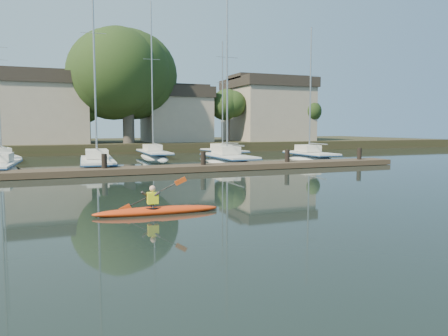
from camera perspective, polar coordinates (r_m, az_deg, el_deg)
name	(u,v)px	position (r m, az deg, el deg)	size (l,w,h in m)	color
ground	(262,218)	(13.36, 5.02, -6.50)	(160.00, 160.00, 0.00)	black
kayak	(156,209)	(14.02, -8.83, -5.32)	(4.02, 0.95, 1.28)	red
dock	(156,169)	(26.44, -8.87, -0.16)	(34.00, 2.00, 1.80)	#4D3D2C
sailboat_2	(97,171)	(30.15, -16.20, -0.38)	(2.77, 9.29, 15.16)	white
sailboat_3	(228,166)	(32.77, 0.56, 0.26)	(2.31, 8.49, 13.66)	white
sailboat_4	(310,162)	(37.01, 11.20, 0.76)	(2.33, 7.18, 12.11)	white
sailboat_5	(2,164)	(38.13, -26.97, 0.45)	(3.51, 8.40, 13.55)	white
sailboat_6	(154,159)	(39.78, -9.16, 1.15)	(2.22, 9.43, 14.91)	white
sailboat_7	(224,157)	(41.60, -0.05, 1.40)	(3.07, 7.60, 11.91)	white
shore	(117,122)	(52.48, -13.76, 5.80)	(90.00, 25.25, 12.75)	#272D16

